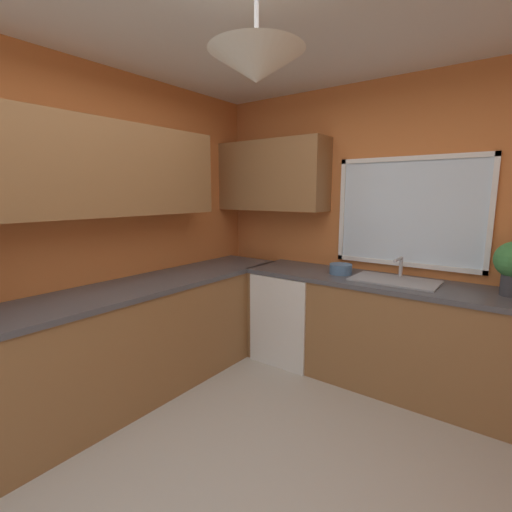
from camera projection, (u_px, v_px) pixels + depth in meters
ground_plane at (256, 494)px, 2.02m from camera, size 8.55×8.55×0.00m
room_shell at (252, 173)px, 2.25m from camera, size 3.55×4.01×2.67m
counter_run_left at (107, 351)px, 2.76m from camera, size 0.65×3.62×0.91m
counter_run_back at (391, 334)px, 3.11m from camera, size 2.64×0.65×0.91m
dishwasher at (292, 315)px, 3.65m from camera, size 0.60×0.60×0.86m
sink_assembly at (395, 280)px, 3.03m from camera, size 0.67×0.40×0.19m
bowl at (341, 269)px, 3.30m from camera, size 0.20×0.20×0.09m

